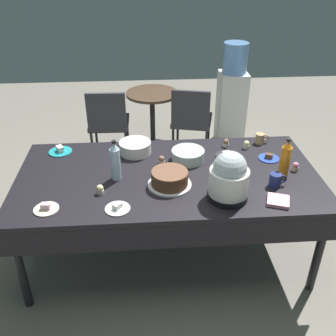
# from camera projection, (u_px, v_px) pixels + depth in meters

# --- Properties ---
(ground) EXTENTS (9.00, 9.00, 0.00)m
(ground) POSITION_uv_depth(u_px,v_px,m) (168.00, 250.00, 3.20)
(ground) COLOR slate
(potluck_table) EXTENTS (2.20, 1.10, 0.75)m
(potluck_table) POSITION_uv_depth(u_px,v_px,m) (168.00, 181.00, 2.85)
(potluck_table) COLOR black
(potluck_table) RESTS_ON ground
(frosted_layer_cake) EXTENTS (0.31, 0.31, 0.11)m
(frosted_layer_cake) POSITION_uv_depth(u_px,v_px,m) (170.00, 179.00, 2.66)
(frosted_layer_cake) COLOR silver
(frosted_layer_cake) RESTS_ON potluck_table
(slow_cooker) EXTENTS (0.27, 0.27, 0.34)m
(slow_cooker) POSITION_uv_depth(u_px,v_px,m) (229.00, 178.00, 2.47)
(slow_cooker) COLOR black
(slow_cooker) RESTS_ON potluck_table
(glass_salad_bowl) EXTENTS (0.25, 0.25, 0.09)m
(glass_salad_bowl) POSITION_uv_depth(u_px,v_px,m) (188.00, 155.00, 2.97)
(glass_salad_bowl) COLOR #B2C6BC
(glass_salad_bowl) RESTS_ON potluck_table
(ceramic_snack_bowl) EXTENTS (0.25, 0.25, 0.10)m
(ceramic_snack_bowl) POSITION_uv_depth(u_px,v_px,m) (135.00, 147.00, 3.07)
(ceramic_snack_bowl) COLOR silver
(ceramic_snack_bowl) RESTS_ON potluck_table
(dessert_plate_cream) EXTENTS (0.16, 0.16, 0.05)m
(dessert_plate_cream) POSITION_uv_depth(u_px,v_px,m) (46.00, 208.00, 2.44)
(dessert_plate_cream) COLOR beige
(dessert_plate_cream) RESTS_ON potluck_table
(dessert_plate_white) EXTENTS (0.16, 0.16, 0.04)m
(dessert_plate_white) POSITION_uv_depth(u_px,v_px,m) (118.00, 208.00, 2.44)
(dessert_plate_white) COLOR white
(dessert_plate_white) RESTS_ON potluck_table
(dessert_plate_cobalt) EXTENTS (0.16, 0.16, 0.04)m
(dessert_plate_cobalt) POSITION_uv_depth(u_px,v_px,m) (269.00, 158.00, 3.01)
(dessert_plate_cobalt) COLOR #2D4CB2
(dessert_plate_cobalt) RESTS_ON potluck_table
(dessert_plate_teal) EXTENTS (0.18, 0.18, 0.05)m
(dessert_plate_teal) POSITION_uv_depth(u_px,v_px,m) (60.00, 151.00, 3.10)
(dessert_plate_teal) COLOR teal
(dessert_plate_teal) RESTS_ON potluck_table
(dessert_plate_charcoal) EXTENTS (0.18, 0.18, 0.04)m
(dessert_plate_charcoal) POSITION_uv_depth(u_px,v_px,m) (226.00, 155.00, 3.04)
(dessert_plate_charcoal) COLOR #2D2D33
(dessert_plate_charcoal) RESTS_ON potluck_table
(cupcake_mint) EXTENTS (0.05, 0.05, 0.07)m
(cupcake_mint) POSITION_uv_depth(u_px,v_px,m) (226.00, 143.00, 3.17)
(cupcake_mint) COLOR beige
(cupcake_mint) RESTS_ON potluck_table
(cupcake_cocoa) EXTENTS (0.05, 0.05, 0.07)m
(cupcake_cocoa) POSITION_uv_depth(u_px,v_px,m) (295.00, 167.00, 2.84)
(cupcake_cocoa) COLOR beige
(cupcake_cocoa) RESTS_ON potluck_table
(cupcake_vanilla) EXTENTS (0.05, 0.05, 0.07)m
(cupcake_vanilla) POSITION_uv_depth(u_px,v_px,m) (162.00, 160.00, 2.93)
(cupcake_vanilla) COLOR beige
(cupcake_vanilla) RESTS_ON potluck_table
(cupcake_lemon) EXTENTS (0.05, 0.05, 0.07)m
(cupcake_lemon) POSITION_uv_depth(u_px,v_px,m) (246.00, 145.00, 3.14)
(cupcake_lemon) COLOR beige
(cupcake_lemon) RESTS_ON potluck_table
(cupcake_rose) EXTENTS (0.05, 0.05, 0.07)m
(cupcake_rose) POSITION_uv_depth(u_px,v_px,m) (100.00, 190.00, 2.58)
(cupcake_rose) COLOR beige
(cupcake_rose) RESTS_ON potluck_table
(soda_bottle_water) EXTENTS (0.07, 0.07, 0.31)m
(soda_bottle_water) POSITION_uv_depth(u_px,v_px,m) (115.00, 161.00, 2.69)
(soda_bottle_water) COLOR silver
(soda_bottle_water) RESTS_ON potluck_table
(soda_bottle_orange_juice) EXTENTS (0.07, 0.07, 0.30)m
(soda_bottle_orange_juice) POSITION_uv_depth(u_px,v_px,m) (285.00, 159.00, 2.72)
(soda_bottle_orange_juice) COLOR orange
(soda_bottle_orange_juice) RESTS_ON potluck_table
(coffee_mug_tan) EXTENTS (0.11, 0.07, 0.08)m
(coffee_mug_tan) POSITION_uv_depth(u_px,v_px,m) (260.00, 138.00, 3.22)
(coffee_mug_tan) COLOR tan
(coffee_mug_tan) RESTS_ON potluck_table
(coffee_mug_navy) EXTENTS (0.12, 0.08, 0.10)m
(coffee_mug_navy) POSITION_uv_depth(u_px,v_px,m) (276.00, 180.00, 2.66)
(coffee_mug_navy) COLOR navy
(coffee_mug_navy) RESTS_ON potluck_table
(paper_napkin_stack) EXTENTS (0.18, 0.18, 0.02)m
(paper_napkin_stack) POSITION_uv_depth(u_px,v_px,m) (278.00, 201.00, 2.51)
(paper_napkin_stack) COLOR pink
(paper_napkin_stack) RESTS_ON potluck_table
(maroon_chair_left) EXTENTS (0.45, 0.45, 0.85)m
(maroon_chair_left) POSITION_uv_depth(u_px,v_px,m) (108.00, 120.00, 4.29)
(maroon_chair_left) COLOR #333338
(maroon_chair_left) RESTS_ON ground
(maroon_chair_right) EXTENTS (0.53, 0.53, 0.85)m
(maroon_chair_right) POSITION_uv_depth(u_px,v_px,m) (191.00, 118.00, 4.35)
(maroon_chair_right) COLOR #333338
(maroon_chair_right) RESTS_ON ground
(round_cafe_table) EXTENTS (0.60, 0.60, 0.72)m
(round_cafe_table) POSITION_uv_depth(u_px,v_px,m) (152.00, 111.00, 4.51)
(round_cafe_table) COLOR #473323
(round_cafe_table) RESTS_ON ground
(water_cooler) EXTENTS (0.32, 0.32, 1.24)m
(water_cooler) POSITION_uv_depth(u_px,v_px,m) (232.00, 98.00, 4.60)
(water_cooler) COLOR silver
(water_cooler) RESTS_ON ground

